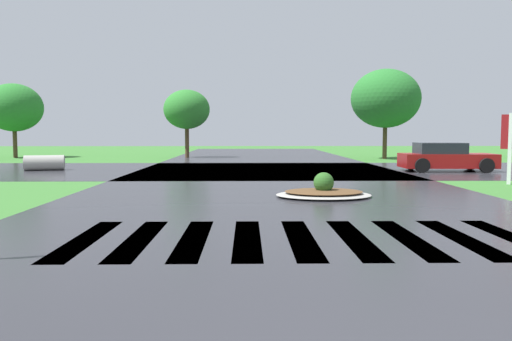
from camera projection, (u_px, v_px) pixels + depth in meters
name	position (u px, v px, depth m)	size (l,w,h in m)	color
asphalt_roadway	(283.00, 204.00, 12.58)	(11.88, 80.00, 0.01)	#2B2B30
asphalt_cross_road	(266.00, 170.00, 23.64)	(90.00, 10.69, 0.01)	#2B2B30
crosswalk_stripes	(301.00, 238.00, 8.51)	(7.65, 3.27, 0.01)	white
median_island	(324.00, 192.00, 13.91)	(2.62, 1.99, 0.68)	#9E9B93
car_silver_hatch	(445.00, 158.00, 22.86)	(4.14, 2.14, 1.29)	maroon
drainage_pipe_stack	(45.00, 163.00, 23.36)	(1.85, 1.11, 0.70)	#9E9B93
background_treeline	(283.00, 105.00, 33.71)	(39.31, 6.19, 5.83)	#4C3823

